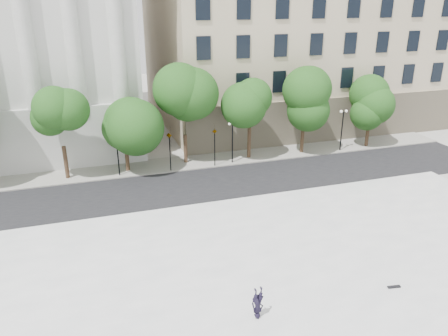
{
  "coord_description": "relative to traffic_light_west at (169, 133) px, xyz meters",
  "views": [
    {
      "loc": [
        -7.13,
        -15.27,
        15.1
      ],
      "look_at": [
        0.94,
        10.0,
        4.77
      ],
      "focal_mm": 35.0,
      "sensor_mm": 36.0,
      "label": 1
    }
  ],
  "objects": [
    {
      "name": "person_lying",
      "position": [
        0.05,
        -21.55,
        -3.09
      ],
      "size": [
        0.76,
        1.77,
        0.47
      ],
      "primitive_type": "imported",
      "rotation": [
        -1.54,
        0.0,
        0.08
      ],
      "color": "black",
      "rests_on": "plaza"
    },
    {
      "name": "street",
      "position": [
        0.33,
        -4.3,
        -3.76
      ],
      "size": [
        60.0,
        8.0,
        0.02
      ],
      "primitive_type": "cube",
      "color": "black",
      "rests_on": "ground"
    },
    {
      "name": "plaza",
      "position": [
        0.33,
        -19.3,
        -3.55
      ],
      "size": [
        44.0,
        22.0,
        0.45
      ],
      "primitive_type": "cube",
      "color": "white",
      "rests_on": "ground"
    },
    {
      "name": "street_trees",
      "position": [
        -0.12,
        1.21,
        1.68
      ],
      "size": [
        45.83,
        5.14,
        7.84
      ],
      "color": "#382619",
      "rests_on": "ground"
    },
    {
      "name": "traffic_light_east",
      "position": [
        4.28,
        0.0,
        -0.05
      ],
      "size": [
        0.99,
        1.83,
        4.23
      ],
      "color": "black",
      "rests_on": "ground"
    },
    {
      "name": "far_sidewalk",
      "position": [
        0.33,
        1.7,
        -3.71
      ],
      "size": [
        60.0,
        4.0,
        0.12
      ],
      "primitive_type": "cube",
      "color": "#9C9990",
      "rests_on": "ground"
    },
    {
      "name": "skateboard",
      "position": [
        8.01,
        -21.6,
        -3.28
      ],
      "size": [
        0.74,
        0.29,
        0.07
      ],
      "primitive_type": "cube",
      "rotation": [
        0.0,
        0.0,
        -0.14
      ],
      "color": "black",
      "rests_on": "plaza"
    },
    {
      "name": "traffic_light_west",
      "position": [
        0.0,
        0.0,
        0.0
      ],
      "size": [
        0.64,
        1.96,
        4.28
      ],
      "color": "black",
      "rests_on": "ground"
    },
    {
      "name": "building_east",
      "position": [
        20.33,
        16.61,
        7.37
      ],
      "size": [
        36.0,
        26.15,
        23.0
      ],
      "color": "beige",
      "rests_on": "ground"
    },
    {
      "name": "lamp_posts",
      "position": [
        1.13,
        0.3,
        -0.87
      ],
      "size": [
        35.56,
        0.28,
        4.47
      ],
      "color": "black",
      "rests_on": "ground"
    },
    {
      "name": "ground",
      "position": [
        0.33,
        -22.3,
        -3.77
      ],
      "size": [
        160.0,
        160.0,
        0.0
      ],
      "primitive_type": "plane",
      "color": "beige",
      "rests_on": "ground"
    }
  ]
}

